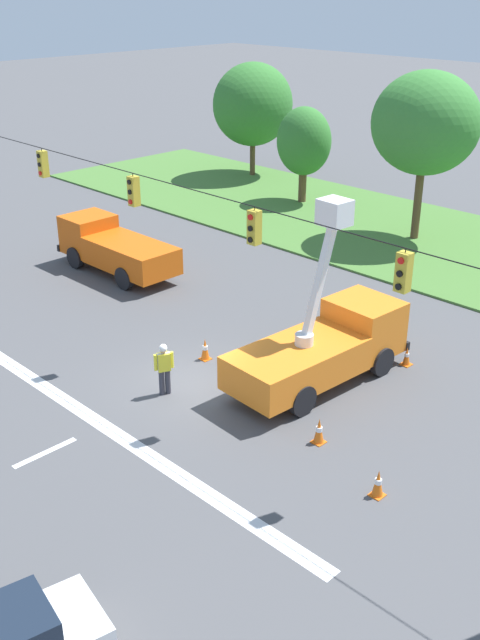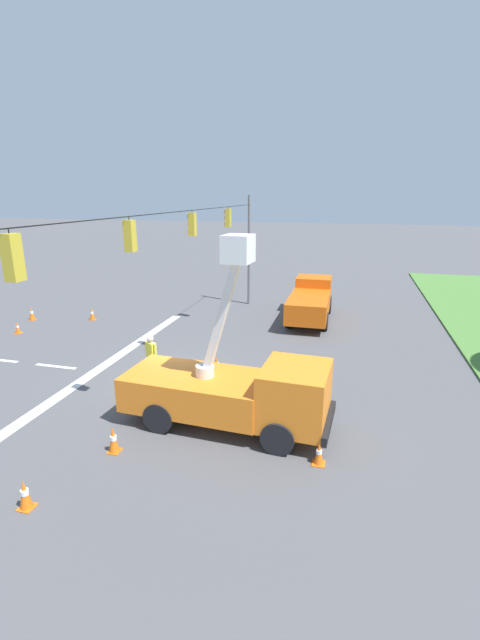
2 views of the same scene
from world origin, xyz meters
TOP-DOWN VIEW (x-y plane):
  - ground_plane at (0.00, 0.00)m, footprint 200.00×200.00m
  - lane_markings at (0.00, -5.07)m, footprint 17.60×15.25m
  - signal_gantry at (-0.02, -0.00)m, footprint 26.20×0.33m
  - utility_truck_bucket_lift at (2.83, 3.31)m, footprint 2.76×6.83m
  - utility_truck_support_near at (-10.29, 4.44)m, footprint 6.49×2.35m
  - road_worker at (-0.16, -1.04)m, footprint 0.38×0.60m
  - traffic_cone_foreground_left at (4.23, 6.14)m, footprint 0.36×0.36m
  - traffic_cone_foreground_right at (-5.88, -11.65)m, footprint 0.36×0.36m
  - traffic_cone_mid_left at (7.77, -0.51)m, footprint 0.36×0.36m
  - traffic_cone_mid_right at (-1.01, 1.49)m, footprint 0.36×0.36m
  - traffic_cone_near_bucket at (5.13, 0.30)m, footprint 0.36×0.36m
  - traffic_cone_lane_edge_a at (-3.50, -10.59)m, footprint 0.36×0.36m
  - traffic_cone_lane_edge_b at (-6.81, -8.17)m, footprint 0.36×0.36m

SIDE VIEW (x-z plane):
  - ground_plane at x=0.00m, z-range 0.00..0.00m
  - lane_markings at x=0.00m, z-range 0.00..0.01m
  - traffic_cone_lane_edge_a at x=-3.50m, z-range -0.01..0.64m
  - traffic_cone_foreground_left at x=4.23m, z-range -0.01..0.67m
  - traffic_cone_lane_edge_b at x=-6.81m, z-range 0.00..0.74m
  - traffic_cone_mid_left at x=7.77m, z-range 0.00..0.78m
  - traffic_cone_mid_right at x=-1.01m, z-range 0.00..0.79m
  - traffic_cone_near_bucket at x=5.13m, z-range 0.00..0.80m
  - traffic_cone_foreground_right at x=-5.88m, z-range 0.00..0.82m
  - road_worker at x=-0.16m, z-range 0.11..1.88m
  - utility_truck_support_near at x=-10.29m, z-range 0.03..2.27m
  - utility_truck_bucket_lift at x=2.83m, z-range -1.77..4.38m
  - signal_gantry at x=-0.02m, z-range 0.98..8.18m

